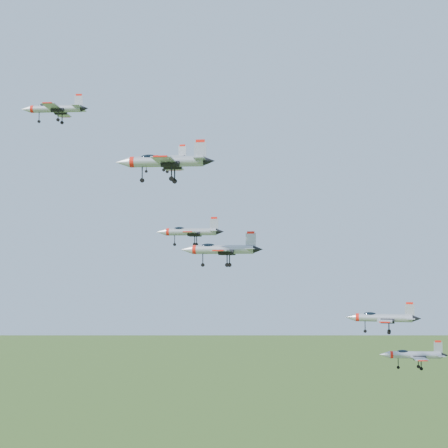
# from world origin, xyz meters

# --- Properties ---
(jet_lead) EXTENTS (13.53, 11.20, 3.61)m
(jet_lead) POSITION_xyz_m (-25.05, 13.50, 142.72)
(jet_lead) COLOR #A0A4AC
(jet_left_high) EXTENTS (10.59, 8.76, 2.83)m
(jet_left_high) POSITION_xyz_m (0.14, -2.40, 129.47)
(jet_left_high) COLOR #A0A4AC
(jet_right_high) EXTENTS (13.80, 11.38, 3.69)m
(jet_right_high) POSITION_xyz_m (4.69, -18.62, 126.27)
(jet_right_high) COLOR #A0A4AC
(jet_left_low) EXTENTS (11.58, 9.52, 3.10)m
(jet_left_low) POSITION_xyz_m (4.22, 2.22, 117.79)
(jet_left_low) COLOR #A0A4AC
(jet_right_low) EXTENTS (12.60, 10.38, 3.37)m
(jet_right_low) POSITION_xyz_m (11.04, -8.21, 114.52)
(jet_right_low) COLOR #A0A4AC
(jet_trail) EXTENTS (11.11, 9.26, 2.97)m
(jet_trail) POSITION_xyz_m (34.80, -5.45, 104.36)
(jet_trail) COLOR #A0A4AC
(jet_extra) EXTENTS (11.74, 9.70, 3.14)m
(jet_extra) POSITION_xyz_m (41.84, 11.19, 96.71)
(jet_extra) COLOR #A0A4AC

